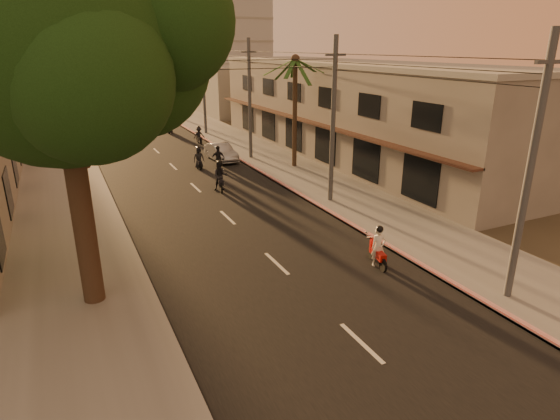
# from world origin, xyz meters

# --- Properties ---
(ground) EXTENTS (160.00, 160.00, 0.00)m
(ground) POSITION_xyz_m (0.00, 0.00, 0.00)
(ground) COLOR #383023
(ground) RESTS_ON ground
(road) EXTENTS (10.00, 140.00, 0.02)m
(road) POSITION_xyz_m (0.00, 20.00, 0.01)
(road) COLOR black
(road) RESTS_ON ground
(sidewalk_right) EXTENTS (5.00, 140.00, 0.12)m
(sidewalk_right) POSITION_xyz_m (7.50, 20.00, 0.06)
(sidewalk_right) COLOR slate
(sidewalk_right) RESTS_ON ground
(sidewalk_left) EXTENTS (5.00, 140.00, 0.12)m
(sidewalk_left) POSITION_xyz_m (-7.50, 20.00, 0.06)
(sidewalk_left) COLOR slate
(sidewalk_left) RESTS_ON ground
(curb_stripe) EXTENTS (0.20, 60.00, 0.20)m
(curb_stripe) POSITION_xyz_m (5.10, 15.00, 0.10)
(curb_stripe) COLOR red
(curb_stripe) RESTS_ON ground
(shophouse_row) EXTENTS (8.80, 34.20, 7.30)m
(shophouse_row) POSITION_xyz_m (13.95, 18.00, 3.65)
(shophouse_row) COLOR gray
(shophouse_row) RESTS_ON ground
(distant_tower) EXTENTS (12.10, 12.10, 28.00)m
(distant_tower) POSITION_xyz_m (16.00, 56.00, 14.00)
(distant_tower) COLOR #B7B5B2
(distant_tower) RESTS_ON ground
(broadleaf_tree) EXTENTS (9.60, 8.70, 12.10)m
(broadleaf_tree) POSITION_xyz_m (-6.61, 2.14, 8.48)
(broadleaf_tree) COLOR black
(broadleaf_tree) RESTS_ON ground
(palm_tree) EXTENTS (5.00, 5.00, 8.20)m
(palm_tree) POSITION_xyz_m (8.00, 16.00, 7.15)
(palm_tree) COLOR black
(palm_tree) RESTS_ON ground
(utility_poles) EXTENTS (1.20, 48.26, 9.00)m
(utility_poles) POSITION_xyz_m (6.20, 20.00, 6.54)
(utility_poles) COLOR #38383A
(utility_poles) RESTS_ON ground
(filler_right) EXTENTS (8.00, 14.00, 6.00)m
(filler_right) POSITION_xyz_m (14.00, 45.00, 3.00)
(filler_right) COLOR gray
(filler_right) RESTS_ON ground
(scooter_red) EXTENTS (0.84, 1.75, 1.74)m
(scooter_red) POSITION_xyz_m (3.63, 0.11, 0.77)
(scooter_red) COLOR black
(scooter_red) RESTS_ON ground
(scooter_mid_a) EXTENTS (1.21, 1.92, 1.93)m
(scooter_mid_a) POSITION_xyz_m (1.27, 12.82, 0.88)
(scooter_mid_a) COLOR black
(scooter_mid_a) RESTS_ON ground
(scooter_mid_b) EXTENTS (1.13, 1.72, 1.72)m
(scooter_mid_b) POSITION_xyz_m (2.80, 17.86, 0.78)
(scooter_mid_b) COLOR black
(scooter_mid_b) RESTS_ON ground
(scooter_far_a) EXTENTS (0.87, 1.67, 1.63)m
(scooter_far_a) POSITION_xyz_m (1.60, 18.65, 0.74)
(scooter_far_a) COLOR black
(scooter_far_a) RESTS_ON ground
(scooter_far_b) EXTENTS (0.99, 1.64, 1.60)m
(scooter_far_b) POSITION_xyz_m (4.20, 27.50, 0.73)
(scooter_far_b) COLOR black
(scooter_far_b) RESTS_ON ground
(parked_car) EXTENTS (1.82, 4.16, 1.32)m
(parked_car) POSITION_xyz_m (3.87, 20.35, 0.66)
(parked_car) COLOR #95969C
(parked_car) RESTS_ON ground
(scooter_far_c) EXTENTS (1.08, 1.69, 1.71)m
(scooter_far_c) POSITION_xyz_m (3.00, 33.98, 0.78)
(scooter_far_c) COLOR black
(scooter_far_c) RESTS_ON ground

